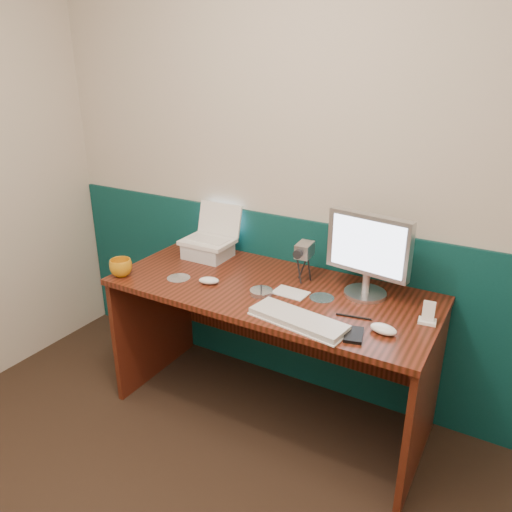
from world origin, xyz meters
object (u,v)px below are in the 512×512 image
Objects in this scene: laptop at (207,224)px; mug at (121,268)px; camcorder at (304,264)px; desk at (270,353)px; monitor at (368,256)px; keyboard at (298,320)px.

laptop is 2.39× the size of mug.
laptop is 0.61m from camcorder.
camcorder is (0.60, -0.02, -0.10)m from laptop.
desk is 3.99× the size of monitor.
laptop is at bearing -172.76° from monitor.
monitor is 1.24m from mug.
keyboard is at bearing -43.15° from desk.
camcorder is (-0.16, 0.40, 0.08)m from keyboard.
laptop is at bearing 160.69° from desk.
monitor reaches higher than desk.
monitor reaches higher than mug.
monitor is at bearing 76.86° from keyboard.
desk is 0.50m from camcorder.
camcorder reaches higher than keyboard.
monitor is 0.47m from keyboard.
monitor is 0.34m from camcorder.
camcorder is (-0.32, 0.00, -0.11)m from monitor.
desk is at bearing -128.05° from camcorder.
camcorder is at bearing 26.11° from mug.
camcorder reaches higher than mug.
desk is 0.78m from laptop.
monitor is 3.50× the size of mug.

